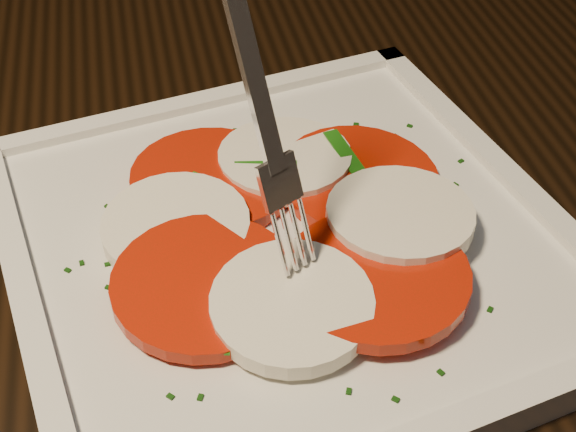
{
  "coord_description": "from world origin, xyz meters",
  "views": [
    {
      "loc": [
        -0.36,
        -0.16,
        1.07
      ],
      "look_at": [
        -0.29,
        0.16,
        0.78
      ],
      "focal_mm": 50.0,
      "sensor_mm": 36.0,
      "label": 1
    }
  ],
  "objects": [
    {
      "name": "table",
      "position": [
        -0.2,
        0.19,
        0.65
      ],
      "size": [
        1.2,
        0.81,
        0.75
      ],
      "rotation": [
        0.0,
        0.0,
        -0.01
      ],
      "color": "black",
      "rests_on": "ground"
    },
    {
      "name": "caprese_salad",
      "position": [
        -0.29,
        0.16,
        0.77
      ],
      "size": [
        0.25,
        0.23,
        0.02
      ],
      "color": "#C01604",
      "rests_on": "plate"
    },
    {
      "name": "fork",
      "position": [
        -0.32,
        0.16,
        0.88
      ],
      "size": [
        0.06,
        0.07,
        0.19
      ],
      "primitive_type": null,
      "rotation": [
        0.0,
        0.0,
        0.5
      ],
      "color": "white",
      "rests_on": "caprese_salad"
    },
    {
      "name": "chair",
      "position": [
        -0.18,
        0.85,
        0.53
      ],
      "size": [
        0.48,
        0.48,
        0.93
      ],
      "rotation": [
        0.0,
        0.0,
        0.15
      ],
      "color": "black",
      "rests_on": "ground"
    },
    {
      "name": "plate",
      "position": [
        -0.29,
        0.16,
        0.76
      ],
      "size": [
        0.36,
        0.36,
        0.01
      ],
      "primitive_type": "cube",
      "rotation": [
        0.0,
        0.0,
        0.19
      ],
      "color": "white",
      "rests_on": "table"
    }
  ]
}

